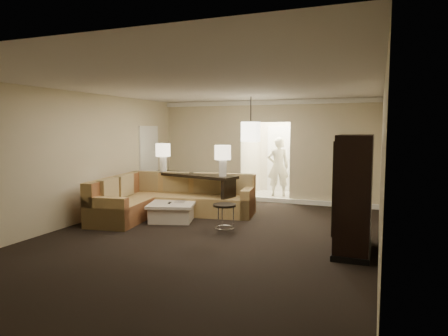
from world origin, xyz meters
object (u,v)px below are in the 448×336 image
at_px(console_table, 191,189).
at_px(armoire, 354,196).
at_px(sectional_sofa, 167,199).
at_px(coffee_table, 172,211).
at_px(person, 278,164).
at_px(drink_table, 225,212).

height_order(console_table, armoire, armoire).
xyz_separation_m(sectional_sofa, console_table, (0.35, 0.60, 0.18)).
distance_m(coffee_table, person, 4.33).
xyz_separation_m(console_table, armoire, (3.87, -1.90, 0.37)).
xyz_separation_m(sectional_sofa, coffee_table, (0.36, -0.40, -0.18)).
bearing_deg(console_table, drink_table, -33.08).
xyz_separation_m(coffee_table, console_table, (-0.01, 1.00, 0.35)).
relative_size(console_table, drink_table, 4.37).
bearing_deg(drink_table, person, 90.78).
height_order(coffee_table, armoire, armoire).
bearing_deg(person, armoire, 96.62).
bearing_deg(sectional_sofa, drink_table, -36.40).
xyz_separation_m(console_table, person, (1.42, 3.02, 0.42)).
bearing_deg(person, drink_table, 70.90).
distance_m(coffee_table, armoire, 4.03).
xyz_separation_m(coffee_table, person, (1.40, 4.02, 0.78)).
distance_m(console_table, drink_table, 2.17).
bearing_deg(drink_table, coffee_table, 158.55).
xyz_separation_m(sectional_sofa, drink_table, (1.83, -0.98, 0.03)).
relative_size(coffee_table, console_table, 0.49).
bearing_deg(coffee_table, console_table, 90.82).
distance_m(armoire, drink_table, 2.47).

